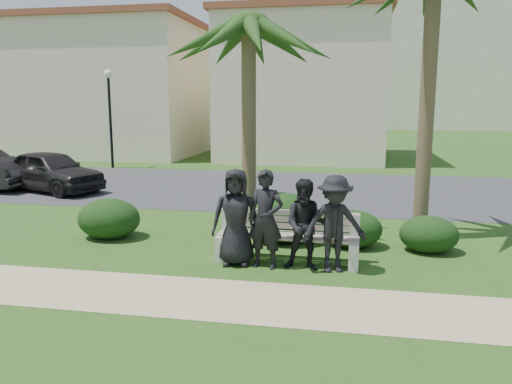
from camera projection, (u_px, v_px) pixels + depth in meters
ground at (269, 263)px, 9.13m from camera, size 160.00×160.00×0.00m
footpath at (249, 301)px, 7.39m from camera, size 30.00×1.60×0.01m
asphalt_street at (306, 189)px, 16.87m from camera, size 160.00×8.00×0.01m
stucco_bldg_left at (109, 88)px, 28.05m from camera, size 10.40×8.40×7.30m
stucco_bldg_right at (304, 87)px, 26.07m from camera, size 8.40×8.40×7.30m
hotel_tower at (464, 10)px, 57.45m from camera, size 26.00×18.00×37.30m
street_lamp at (109, 101)px, 21.83m from camera, size 0.36×0.36×4.29m
park_bench at (287, 240)px, 9.14m from camera, size 2.60×0.68×0.90m
man_a at (236, 217)px, 8.92m from camera, size 0.91×0.64×1.75m
man_b at (266, 219)px, 8.76m from camera, size 0.70×0.52×1.75m
man_c at (306, 225)px, 8.66m from camera, size 0.79×0.62×1.61m
man_d at (334, 224)px, 8.54m from camera, size 1.22×0.90×1.69m
hedge_a at (109, 218)px, 10.79m from camera, size 1.36×1.12×0.89m
hedge_c at (283, 222)px, 10.65m from camera, size 1.19×0.98×0.77m
hedge_d at (282, 216)px, 10.54m from camera, size 1.63×1.35×1.06m
hedge_e at (352, 228)px, 10.13m from camera, size 1.19×0.99×0.78m
hedge_f at (429, 233)px, 9.78m from camera, size 1.13×0.94×0.74m
palm_left at (249, 27)px, 10.73m from camera, size 3.00×3.00×5.47m
car_a at (51, 171)px, 16.37m from camera, size 4.27×2.88×1.35m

